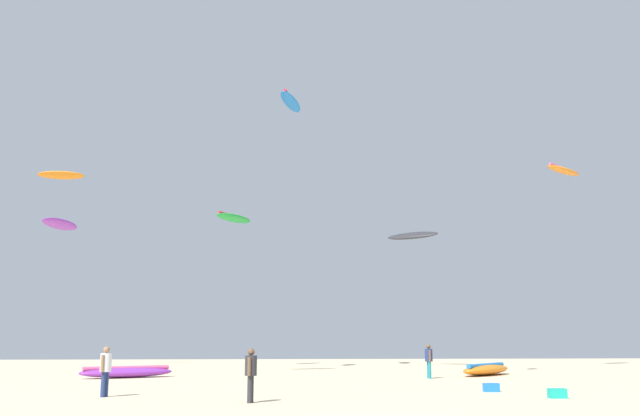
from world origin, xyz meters
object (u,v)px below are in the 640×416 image
person_midground (429,358)px  kite_grounded_near (127,372)px  kite_aloft_7 (413,236)px  gear_bag (557,393)px  person_foreground (251,371)px  kite_aloft_0 (564,171)px  cooler_box (491,388)px  person_left (106,367)px  kite_aloft_2 (234,218)px  kite_grounded_mid (486,370)px  kite_aloft_1 (61,175)px  kite_aloft_6 (291,102)px  kite_aloft_8 (60,224)px

person_midground → kite_grounded_near: person_midground is taller
kite_aloft_7 → gear_bag: bearing=-92.7°
person_foreground → kite_aloft_0: 38.18m
cooler_box → person_left: bearing=-174.6°
person_foreground → kite_aloft_0: bearing=-117.8°
person_midground → kite_aloft_2: size_ratio=0.43×
kite_grounded_mid → kite_aloft_7: kite_aloft_7 is taller
person_foreground → kite_aloft_0: (22.96, 27.28, 13.64)m
kite_aloft_1 → kite_aloft_6: bearing=-15.9°
person_midground → kite_grounded_mid: size_ratio=0.33×
gear_bag → kite_aloft_0: bearing=64.2°
gear_bag → kite_aloft_6: size_ratio=0.12×
kite_aloft_1 → kite_aloft_2: bearing=-1.4°
gear_bag → kite_aloft_2: size_ratio=0.14×
kite_aloft_0 → kite_aloft_8: size_ratio=0.96×
kite_grounded_mid → gear_bag: size_ratio=9.33×
person_foreground → person_midground: bearing=-110.8°
kite_aloft_0 → kite_aloft_7: (-11.42, 1.64, -4.89)m
kite_aloft_2 → kite_aloft_7: (13.55, -2.13, -1.53)m
kite_grounded_mid → kite_aloft_2: 23.39m
gear_bag → cooler_box: bearing=111.9°
person_midground → gear_bag: size_ratio=3.08×
gear_bag → kite_aloft_7: size_ratio=0.14×
kite_grounded_near → kite_aloft_1: size_ratio=1.41×
kite_grounded_mid → kite_aloft_8: 30.05m
cooler_box → gear_bag: 3.34m
cooler_box → kite_aloft_1: (-24.37, 27.34, 14.33)m
kite_grounded_near → person_midground: bearing=-7.1°
kite_aloft_1 → person_midground: bearing=-36.2°
person_foreground → person_midground: size_ratio=0.96×
kite_aloft_2 → kite_aloft_1: bearing=178.6°
kite_aloft_7 → kite_aloft_8: (-25.36, -2.28, 0.16)m
person_left → gear_bag: (15.28, -1.79, -0.83)m
gear_bag → person_left: bearing=173.3°
person_left → kite_aloft_1: kite_aloft_1 is taller
person_midground → kite_grounded_near: size_ratio=0.34×
kite_grounded_near → kite_aloft_7: bearing=36.1°
kite_grounded_near → gear_bag: kite_grounded_near is taller
person_left → kite_aloft_7: (16.59, 26.19, 8.73)m
person_left → kite_aloft_1: 33.32m
kite_grounded_near → kite_aloft_0: (29.66, 11.68, 14.33)m
person_left → kite_aloft_1: bearing=128.1°
kite_aloft_2 → kite_aloft_8: size_ratio=0.94×
kite_grounded_near → kite_grounded_mid: (19.57, 1.10, 0.03)m
kite_aloft_2 → kite_aloft_7: bearing=-8.9°
person_foreground → kite_aloft_2: kite_aloft_2 is taller
kite_aloft_6 → kite_grounded_mid: bearing=-42.1°
cooler_box → kite_aloft_8: bearing=135.3°
person_midground → kite_grounded_near: bearing=-9.1°
person_left → cooler_box: bearing=23.7°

